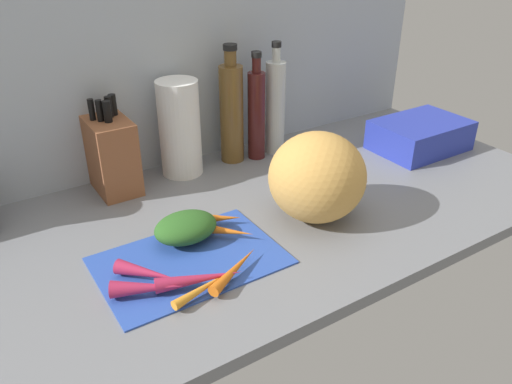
# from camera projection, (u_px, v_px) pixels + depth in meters

# --- Properties ---
(ground_plane) EXTENTS (1.70, 0.80, 0.03)m
(ground_plane) POSITION_uv_depth(u_px,v_px,m) (260.00, 213.00, 1.31)
(ground_plane) COLOR slate
(wall_back) EXTENTS (1.70, 0.03, 0.60)m
(wall_back) POSITION_uv_depth(u_px,v_px,m) (186.00, 59.00, 1.44)
(wall_back) COLOR #ADB7C1
(wall_back) RESTS_ON ground_plane
(cutting_board) EXTENTS (0.39, 0.26, 0.01)m
(cutting_board) POSITION_uv_depth(u_px,v_px,m) (190.00, 260.00, 1.10)
(cutting_board) COLOR #2D51B7
(cutting_board) RESTS_ON ground_plane
(carrot_0) EXTENTS (0.11, 0.13, 0.03)m
(carrot_0) POSITION_uv_depth(u_px,v_px,m) (147.00, 273.00, 1.03)
(carrot_0) COLOR #B2264C
(carrot_0) RESTS_ON cutting_board
(carrot_1) EXTENTS (0.15, 0.06, 0.02)m
(carrot_1) POSITION_uv_depth(u_px,v_px,m) (205.00, 287.00, 1.00)
(carrot_1) COLOR orange
(carrot_1) RESTS_ON cutting_board
(carrot_2) EXTENTS (0.14, 0.14, 0.03)m
(carrot_2) POSITION_uv_depth(u_px,v_px,m) (219.00, 230.00, 1.17)
(carrot_2) COLOR orange
(carrot_2) RESTS_ON cutting_board
(carrot_3) EXTENTS (0.14, 0.10, 0.04)m
(carrot_3) POSITION_uv_depth(u_px,v_px,m) (147.00, 288.00, 0.98)
(carrot_3) COLOR #B2264C
(carrot_3) RESTS_ON cutting_board
(carrot_4) EXTENTS (0.12, 0.09, 0.03)m
(carrot_4) POSITION_uv_depth(u_px,v_px,m) (216.00, 218.00, 1.21)
(carrot_4) COLOR orange
(carrot_4) RESTS_ON cutting_board
(carrot_5) EXTENTS (0.18, 0.08, 0.03)m
(carrot_5) POSITION_uv_depth(u_px,v_px,m) (199.00, 279.00, 1.01)
(carrot_5) COLOR #B2264C
(carrot_5) RESTS_ON cutting_board
(carrot_6) EXTENTS (0.16, 0.10, 0.02)m
(carrot_6) POSITION_uv_depth(u_px,v_px,m) (235.00, 269.00, 1.04)
(carrot_6) COLOR orange
(carrot_6) RESTS_ON cutting_board
(carrot_greens_pile) EXTENTS (0.15, 0.11, 0.06)m
(carrot_greens_pile) POSITION_uv_depth(u_px,v_px,m) (186.00, 227.00, 1.15)
(carrot_greens_pile) COLOR #2D6023
(carrot_greens_pile) RESTS_ON cutting_board
(winter_squash) EXTENTS (0.24, 0.23, 0.22)m
(winter_squash) POSITION_uv_depth(u_px,v_px,m) (317.00, 177.00, 1.22)
(winter_squash) COLOR gold
(winter_squash) RESTS_ON ground_plane
(knife_block) EXTENTS (0.10, 0.17, 0.25)m
(knife_block) POSITION_uv_depth(u_px,v_px,m) (111.00, 154.00, 1.35)
(knife_block) COLOR brown
(knife_block) RESTS_ON ground_plane
(paper_towel_roll) EXTENTS (0.12, 0.12, 0.27)m
(paper_towel_roll) POSITION_uv_depth(u_px,v_px,m) (180.00, 128.00, 1.42)
(paper_towel_roll) COLOR white
(paper_towel_roll) RESTS_ON ground_plane
(bottle_0) EXTENTS (0.07, 0.07, 0.35)m
(bottle_0) POSITION_uv_depth(u_px,v_px,m) (232.00, 112.00, 1.49)
(bottle_0) COLOR brown
(bottle_0) RESTS_ON ground_plane
(bottle_1) EXTENTS (0.05, 0.05, 0.32)m
(bottle_1) POSITION_uv_depth(u_px,v_px,m) (256.00, 114.00, 1.51)
(bottle_1) COLOR #471919
(bottle_1) RESTS_ON ground_plane
(bottle_2) EXTENTS (0.06, 0.06, 0.34)m
(bottle_2) POSITION_uv_depth(u_px,v_px,m) (275.00, 106.00, 1.55)
(bottle_2) COLOR silver
(bottle_2) RESTS_ON ground_plane
(dish_rack) EXTENTS (0.28, 0.20, 0.09)m
(dish_rack) POSITION_uv_depth(u_px,v_px,m) (420.00, 135.00, 1.61)
(dish_rack) COLOR #2838AD
(dish_rack) RESTS_ON ground_plane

